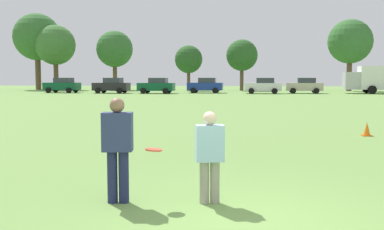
{
  "coord_description": "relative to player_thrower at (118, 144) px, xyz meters",
  "views": [
    {
      "loc": [
        -0.08,
        -6.23,
        2.06
      ],
      "look_at": [
        -1.05,
        3.57,
        1.2
      ],
      "focal_mm": 42.11,
      "sensor_mm": 36.0,
      "label": 1
    }
  ],
  "objects": [
    {
      "name": "ground_plane",
      "position": [
        1.97,
        -0.78,
        -0.96
      ],
      "size": [
        169.43,
        169.43,
        0.0
      ],
      "primitive_type": "plane",
      "color": "#6B9347"
    },
    {
      "name": "player_thrower",
      "position": [
        0.0,
        0.0,
        0.0
      ],
      "size": [
        0.5,
        0.33,
        1.7
      ],
      "color": "#1E234C",
      "rests_on": "ground"
    },
    {
      "name": "player_defender",
      "position": [
        1.48,
        0.11,
        -0.13
      ],
      "size": [
        0.49,
        0.34,
        1.49
      ],
      "color": "gray",
      "rests_on": "ground"
    },
    {
      "name": "frisbee",
      "position": [
        0.6,
        -0.04,
        -0.08
      ],
      "size": [
        0.27,
        0.27,
        0.05
      ],
      "color": "#E54C33"
    },
    {
      "name": "traffic_cone",
      "position": [
        6.35,
        8.8,
        -0.73
      ],
      "size": [
        0.32,
        0.32,
        0.48
      ],
      "color": "#D8590C",
      "rests_on": "ground"
    },
    {
      "name": "parked_car_near_left",
      "position": [
        -19.16,
        45.87,
        -0.04
      ],
      "size": [
        4.29,
        2.39,
        1.82
      ],
      "color": "#0C4C2D",
      "rests_on": "ground"
    },
    {
      "name": "parked_car_mid_left",
      "position": [
        -12.77,
        44.97,
        -0.04
      ],
      "size": [
        4.29,
        2.39,
        1.82
      ],
      "color": "black",
      "rests_on": "ground"
    },
    {
      "name": "parked_car_center",
      "position": [
        -7.36,
        44.72,
        -0.04
      ],
      "size": [
        4.29,
        2.39,
        1.82
      ],
      "color": "#0C4C2D",
      "rests_on": "ground"
    },
    {
      "name": "parked_car_mid_right",
      "position": [
        -1.8,
        46.94,
        -0.04
      ],
      "size": [
        4.29,
        2.39,
        1.82
      ],
      "color": "navy",
      "rests_on": "ground"
    },
    {
      "name": "parked_car_near_right",
      "position": [
        5.0,
        45.63,
        -0.04
      ],
      "size": [
        4.29,
        2.39,
        1.82
      ],
      "color": "silver",
      "rests_on": "ground"
    },
    {
      "name": "parked_car_far_right",
      "position": [
        9.81,
        46.69,
        -0.04
      ],
      "size": [
        4.29,
        2.39,
        1.82
      ],
      "color": "#B7AD99",
      "rests_on": "ground"
    },
    {
      "name": "box_truck",
      "position": [
        18.84,
        46.94,
        0.79
      ],
      "size": [
        8.62,
        3.3,
        3.18
      ],
      "color": "white",
      "rests_on": "ground"
    },
    {
      "name": "tree_west_oak",
      "position": [
        -27.58,
        57.73,
        6.78
      ],
      "size": [
        6.93,
        6.93,
        11.26
      ],
      "color": "brown",
      "rests_on": "ground"
    },
    {
      "name": "tree_west_maple",
      "position": [
        -24.34,
        56.6,
        5.51
      ],
      "size": [
        5.79,
        5.79,
        9.41
      ],
      "color": "brown",
      "rests_on": "ground"
    },
    {
      "name": "tree_center_elm",
      "position": [
        -15.83,
        57.62,
        4.94
      ],
      "size": [
        5.28,
        5.28,
        8.59
      ],
      "color": "brown",
      "rests_on": "ground"
    },
    {
      "name": "tree_east_birch",
      "position": [
        -4.76,
        55.47,
        3.34
      ],
      "size": [
        3.85,
        3.85,
        6.26
      ],
      "color": "brown",
      "rests_on": "ground"
    },
    {
      "name": "tree_east_oak",
      "position": [
        2.61,
        56.22,
        3.91
      ],
      "size": [
        4.36,
        4.36,
        7.08
      ],
      "color": "brown",
      "rests_on": "ground"
    },
    {
      "name": "tree_far_east_pine",
      "position": [
        16.97,
        55.49,
        5.63
      ],
      "size": [
        5.89,
        5.89,
        9.58
      ],
      "color": "brown",
      "rests_on": "ground"
    }
  ]
}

